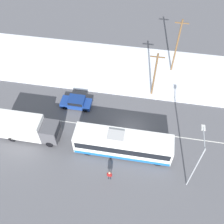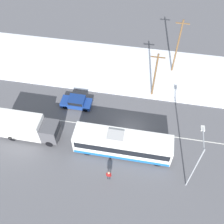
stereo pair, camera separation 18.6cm
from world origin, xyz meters
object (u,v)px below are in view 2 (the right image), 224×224
object	(u,v)px
box_truck	(27,127)
pedestrian_at_stop	(109,175)
city_bus	(123,144)
streetlamp	(197,159)
utility_pole_roadside	(155,75)
sedan_car	(76,102)
utility_pole_snowlot	(177,46)

from	to	relation	value
box_truck	pedestrian_at_stop	world-z (taller)	box_truck
city_bus	streetlamp	world-z (taller)	streetlamp
streetlamp	utility_pole_roadside	world-z (taller)	streetlamp
pedestrian_at_stop	utility_pole_roadside	distance (m)	14.17
city_bus	sedan_car	size ratio (longest dim) A/B	2.73
city_bus	box_truck	distance (m)	11.46
sedan_car	streetlamp	size ratio (longest dim) A/B	0.55
city_bus	sedan_car	xyz separation A→B (m)	(-7.05, 5.88, -0.74)
box_truck	sedan_car	xyz separation A→B (m)	(4.40, 5.67, -1.01)
box_truck	sedan_car	size ratio (longest dim) A/B	1.78
sedan_car	utility_pole_snowlot	world-z (taller)	utility_pole_snowlot
utility_pole_roadside	utility_pole_snowlot	distance (m)	6.07
streetlamp	utility_pole_roadside	bearing A→B (deg)	111.24
city_bus	utility_pole_snowlot	xyz separation A→B (m)	(5.29, 15.13, 2.93)
city_bus	utility_pole_snowlot	size ratio (longest dim) A/B	1.30
box_truck	city_bus	bearing A→B (deg)	-1.05
city_bus	pedestrian_at_stop	bearing A→B (deg)	-103.76
box_truck	streetlamp	world-z (taller)	streetlamp
pedestrian_at_stop	utility_pole_snowlot	distance (m)	20.16
sedan_car	utility_pole_snowlot	bearing A→B (deg)	-143.12
streetlamp	utility_pole_snowlot	xyz separation A→B (m)	(-2.11, 17.55, -0.23)
sedan_car	streetlamp	bearing A→B (deg)	150.14
box_truck	sedan_car	bearing A→B (deg)	52.15
city_bus	box_truck	xyz separation A→B (m)	(-11.45, 0.21, 0.26)
utility_pole_roadside	box_truck	bearing A→B (deg)	-146.14
streetlamp	utility_pole_snowlot	size ratio (longest dim) A/B	0.86
sedan_car	utility_pole_roadside	xyz separation A→B (m)	(9.74, 3.82, 2.92)
city_bus	utility_pole_roadside	distance (m)	10.30
streetlamp	pedestrian_at_stop	bearing A→B (deg)	-171.06
city_bus	box_truck	size ratio (longest dim) A/B	1.53
sedan_car	streetlamp	xyz separation A→B (m)	(14.45, -8.29, 3.90)
sedan_car	city_bus	bearing A→B (deg)	140.18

